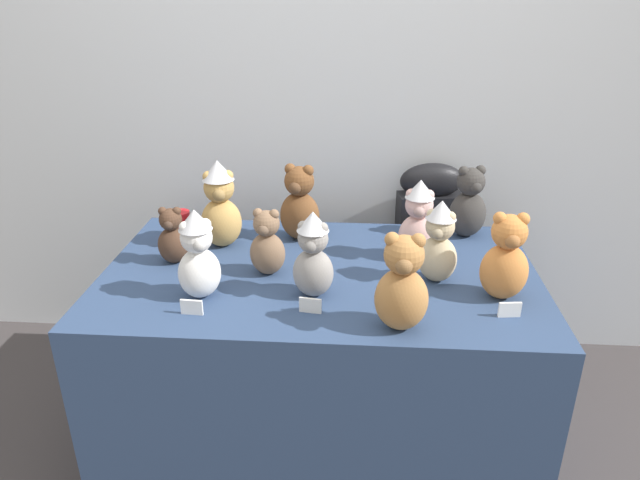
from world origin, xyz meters
The scene contains 19 objects.
ground_plane centered at (0.00, 0.00, 0.00)m, with size 10.00×10.00×0.00m, color #3D3838.
wall_back centered at (0.00, 0.96, 1.30)m, with size 7.00×0.08×2.60m, color silver.
display_table centered at (0.00, 0.25, 0.35)m, with size 1.54×0.91×0.71m, color navy.
instrument_case centered at (0.45, 0.84, 0.47)m, with size 0.29×0.16×0.94m.
teddy_bear_honey centered at (-0.39, 0.44, 0.87)m, with size 0.18×0.16×0.34m.
teddy_bear_blush centered at (0.35, 0.38, 0.85)m, with size 0.15×0.13×0.31m.
teddy_bear_cocoa centered at (-0.54, 0.28, 0.81)m, with size 0.12×0.10×0.22m.
teddy_bear_caramel centered at (0.26, -0.11, 0.85)m, with size 0.17×0.14×0.31m.
teddy_bear_sand centered at (0.40, 0.21, 0.85)m, with size 0.16×0.15×0.29m.
teddy_bear_mocha centered at (-0.18, 0.22, 0.82)m, with size 0.14×0.12×0.24m.
teddy_bear_chestnut centered at (-0.10, 0.53, 0.85)m, with size 0.18×0.17×0.31m.
teddy_bear_snow centered at (-0.38, 0.04, 0.85)m, with size 0.18×0.17×0.30m.
teddy_bear_ash centered at (-0.01, 0.07, 0.85)m, with size 0.15×0.13×0.29m.
teddy_bear_charcoal centered at (0.57, 0.60, 0.84)m, with size 0.18×0.16×0.29m.
teddy_bear_ginger centered at (0.60, 0.10, 0.84)m, with size 0.16×0.14×0.30m.
party_cup_red centered at (-0.58, 0.51, 0.76)m, with size 0.08×0.08×0.11m, color red.
name_card_front_left centered at (-0.38, -0.07, 0.73)m, with size 0.07×0.01×0.05m, color white.
name_card_front_middle centered at (0.60, -0.02, 0.73)m, with size 0.07×0.01×0.05m, color white.
name_card_front_right centered at (-0.01, -0.04, 0.73)m, with size 0.07×0.01×0.05m, color white.
Camera 1 is at (0.13, -1.59, 1.65)m, focal length 32.43 mm.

